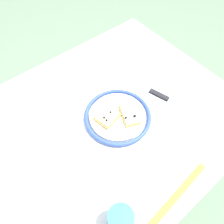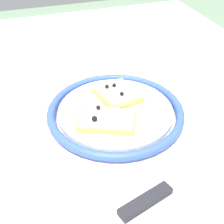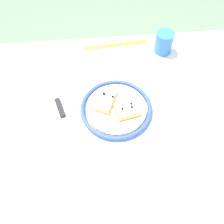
{
  "view_description": "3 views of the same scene",
  "coord_description": "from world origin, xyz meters",
  "px_view_note": "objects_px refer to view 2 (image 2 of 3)",
  "views": [
    {
      "loc": [
        -0.26,
        -0.39,
        1.53
      ],
      "look_at": [
        0.04,
        -0.01,
        0.8
      ],
      "focal_mm": 35.31,
      "sensor_mm": 36.0,
      "label": 1
    },
    {
      "loc": [
        0.52,
        -0.19,
        1.15
      ],
      "look_at": [
        0.07,
        -0.04,
        0.79
      ],
      "focal_mm": 49.71,
      "sensor_mm": 36.0,
      "label": 2
    },
    {
      "loc": [
        0.12,
        0.47,
        1.53
      ],
      "look_at": [
        0.07,
        -0.01,
        0.79
      ],
      "focal_mm": 38.45,
      "sensor_mm": 36.0,
      "label": 3
    }
  ],
  "objects_px": {
    "plate": "(116,112)",
    "pizza_slice_near": "(118,94)",
    "pizza_slice_far": "(107,120)",
    "dining_table": "(118,132)",
    "fork": "(80,70)",
    "knife": "(162,191)"
  },
  "relations": [
    {
      "from": "pizza_slice_far",
      "to": "fork",
      "type": "distance_m",
      "value": 0.24
    },
    {
      "from": "fork",
      "to": "plate",
      "type": "bearing_deg",
      "value": 6.78
    },
    {
      "from": "pizza_slice_far",
      "to": "fork",
      "type": "relative_size",
      "value": 0.61
    },
    {
      "from": "pizza_slice_near",
      "to": "knife",
      "type": "height_order",
      "value": "pizza_slice_near"
    },
    {
      "from": "knife",
      "to": "fork",
      "type": "xyz_separation_m",
      "value": [
        -0.4,
        -0.03,
        -0.0
      ]
    },
    {
      "from": "plate",
      "to": "pizza_slice_far",
      "type": "xyz_separation_m",
      "value": [
        0.04,
        -0.03,
        0.01
      ]
    },
    {
      "from": "pizza_slice_far",
      "to": "fork",
      "type": "bearing_deg",
      "value": 178.55
    },
    {
      "from": "plate",
      "to": "fork",
      "type": "bearing_deg",
      "value": -173.22
    },
    {
      "from": "plate",
      "to": "pizza_slice_near",
      "type": "distance_m",
      "value": 0.04
    },
    {
      "from": "fork",
      "to": "pizza_slice_far",
      "type": "bearing_deg",
      "value": -1.45
    },
    {
      "from": "pizza_slice_near",
      "to": "knife",
      "type": "xyz_separation_m",
      "value": [
        0.24,
        -0.01,
        -0.02
      ]
    },
    {
      "from": "pizza_slice_far",
      "to": "pizza_slice_near",
      "type": "bearing_deg",
      "value": 148.05
    },
    {
      "from": "pizza_slice_far",
      "to": "fork",
      "type": "xyz_separation_m",
      "value": [
        -0.24,
        0.01,
        -0.02
      ]
    },
    {
      "from": "dining_table",
      "to": "pizza_slice_near",
      "type": "distance_m",
      "value": 0.12
    },
    {
      "from": "dining_table",
      "to": "pizza_slice_far",
      "type": "height_order",
      "value": "pizza_slice_far"
    },
    {
      "from": "knife",
      "to": "pizza_slice_near",
      "type": "bearing_deg",
      "value": 177.07
    },
    {
      "from": "fork",
      "to": "dining_table",
      "type": "bearing_deg",
      "value": 19.22
    },
    {
      "from": "plate",
      "to": "fork",
      "type": "relative_size",
      "value": 1.35
    },
    {
      "from": "dining_table",
      "to": "pizza_slice_near",
      "type": "height_order",
      "value": "pizza_slice_near"
    },
    {
      "from": "plate",
      "to": "pizza_slice_near",
      "type": "relative_size",
      "value": 2.66
    },
    {
      "from": "dining_table",
      "to": "fork",
      "type": "xyz_separation_m",
      "value": [
        -0.14,
        -0.05,
        0.1
      ]
    },
    {
      "from": "knife",
      "to": "fork",
      "type": "relative_size",
      "value": 1.17
    }
  ]
}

